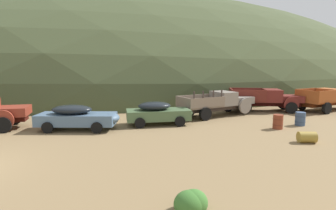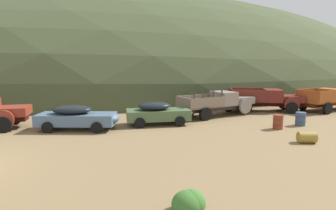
{
  "view_description": "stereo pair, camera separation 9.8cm",
  "coord_description": "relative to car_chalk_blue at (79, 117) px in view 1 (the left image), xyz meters",
  "views": [
    {
      "loc": [
        6.26,
        -11.27,
        4.12
      ],
      "look_at": [
        9.94,
        7.01,
        1.25
      ],
      "focal_mm": 29.29,
      "sensor_mm": 36.0,
      "label": 1
    },
    {
      "loc": [
        6.36,
        -11.29,
        4.12
      ],
      "look_at": [
        9.94,
        7.01,
        1.25
      ],
      "focal_mm": 29.29,
      "sensor_mm": 36.0,
      "label": 2
    }
  ],
  "objects": [
    {
      "name": "truck_oxide_orange",
      "position": [
        20.75,
        3.22,
        0.2
      ],
      "size": [
        5.99,
        3.74,
        1.91
      ],
      "rotation": [
        0.0,
        0.0,
        0.3
      ],
      "color": "#51220D",
      "rests_on": "ground"
    },
    {
      "name": "oil_drum_foreground",
      "position": [
        12.26,
        -2.21,
        -0.36
      ],
      "size": [
        0.65,
        0.65,
        0.91
      ],
      "color": "brown",
      "rests_on": "ground"
    },
    {
      "name": "truck_oxblood",
      "position": [
        15.33,
        3.76,
        0.2
      ],
      "size": [
        6.26,
        3.71,
        1.91
      ],
      "rotation": [
        0.0,
        0.0,
        -0.31
      ],
      "color": "black",
      "rests_on": "ground"
    },
    {
      "name": "oil_drum_by_truck",
      "position": [
        11.97,
        -5.24,
        -0.52
      ],
      "size": [
        0.98,
        0.77,
        0.58
      ],
      "color": "olive",
      "rests_on": "ground"
    },
    {
      "name": "truck_primer_gray",
      "position": [
        10.5,
        2.79,
        0.2
      ],
      "size": [
        6.7,
        3.83,
        2.16
      ],
      "rotation": [
        0.0,
        0.0,
        0.31
      ],
      "color": "#3D322D",
      "rests_on": "ground"
    },
    {
      "name": "oil_drum_spare",
      "position": [
        14.28,
        -1.63,
        -0.37
      ],
      "size": [
        0.68,
        0.68,
        0.89
      ],
      "color": "#384C6B",
      "rests_on": "ground"
    },
    {
      "name": "car_weathered_green",
      "position": [
        5.18,
        0.52,
        -0.0
      ],
      "size": [
        4.48,
        2.0,
        1.57
      ],
      "rotation": [
        0.0,
        0.0,
        -0.02
      ],
      "color": "#47603D",
      "rests_on": "ground"
    },
    {
      "name": "car_chalk_blue",
      "position": [
        0.0,
        0.0,
        0.0
      ],
      "size": [
        5.22,
        2.69,
        1.57
      ],
      "rotation": [
        0.0,
        0.0,
        -0.21
      ],
      "color": "slate",
      "rests_on": "ground"
    },
    {
      "name": "bush_back_edge",
      "position": [
        4.18,
        -10.48,
        -0.61
      ],
      "size": [
        0.99,
        0.8,
        0.77
      ],
      "color": "#3D702D",
      "rests_on": "ground"
    },
    {
      "name": "hill_far_right",
      "position": [
        4.71,
        49.37,
        -0.82
      ],
      "size": [
        117.7,
        88.57,
        35.57
      ],
      "primitive_type": "ellipsoid",
      "color": "#424C2D",
      "rests_on": "ground"
    }
  ]
}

